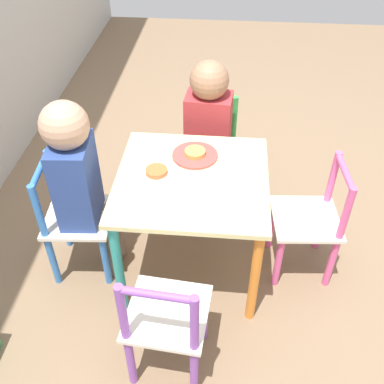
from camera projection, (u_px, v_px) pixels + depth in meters
name	position (u px, v px, depth m)	size (l,w,h in m)	color
ground_plane	(192.00, 263.00, 1.96)	(6.00, 6.00, 0.00)	#7F664C
kids_table	(192.00, 193.00, 1.70)	(0.56, 0.56, 0.48)	beige
chair_green	(209.00, 153.00, 2.16)	(0.28, 0.28, 0.52)	silver
chair_blue	(74.00, 220.00, 1.80)	(0.28, 0.28, 0.52)	silver
chair_pink	(311.00, 222.00, 1.79)	(0.28, 0.28, 0.52)	silver
chair_purple	(166.00, 322.00, 1.44)	(0.28, 0.28, 0.52)	silver
child_right	(208.00, 125.00, 1.99)	(0.22, 0.21, 0.74)	#7A6B5B
child_back	(80.00, 177.00, 1.66)	(0.21, 0.22, 0.78)	#7A6B5B
plate_right	(195.00, 155.00, 1.75)	(0.18, 0.18, 0.03)	#E54C47
plate_back	(157.00, 173.00, 1.66)	(0.18, 0.18, 0.03)	white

